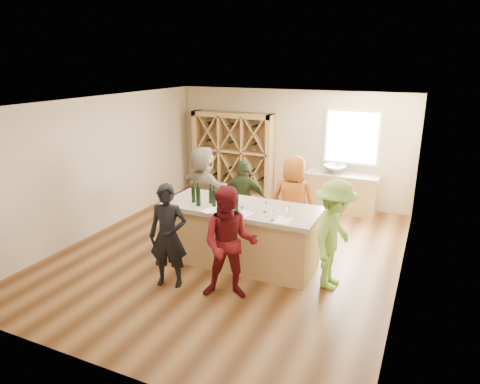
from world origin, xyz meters
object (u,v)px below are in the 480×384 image
at_px(wine_bottle_c, 211,196).
at_px(wine_bottle_e, 224,199).
at_px(wine_bottle_b, 198,196).
at_px(person_far_left, 204,189).
at_px(person_far_right, 293,202).
at_px(wine_rack, 233,155).
at_px(tasting_counter_base, 241,237).
at_px(sink, 335,169).
at_px(person_near_left, 168,236).
at_px(person_server, 334,235).
at_px(person_near_right, 230,244).
at_px(person_far_mid, 244,200).
at_px(wine_bottle_a, 193,195).
at_px(wine_bottle_f, 236,203).
at_px(wine_bottle_d, 214,198).

relative_size(wine_bottle_c, wine_bottle_e, 0.97).
distance_m(wine_bottle_b, person_far_left, 1.61).
distance_m(wine_bottle_b, person_far_right, 1.92).
bearing_deg(wine_rack, tasting_counter_base, -62.61).
bearing_deg(tasting_counter_base, sink, 76.51).
relative_size(tasting_counter_base, wine_bottle_b, 7.81).
height_order(tasting_counter_base, person_near_left, person_near_left).
distance_m(wine_rack, tasting_counter_base, 4.08).
relative_size(wine_rack, person_server, 1.24).
bearing_deg(person_near_right, person_far_mid, 89.60).
height_order(wine_rack, wine_bottle_a, wine_rack).
bearing_deg(person_near_right, wine_bottle_e, 102.06).
relative_size(tasting_counter_base, person_far_left, 1.44).
relative_size(person_far_mid, person_far_right, 0.90).
relative_size(wine_bottle_a, wine_bottle_e, 1.02).
bearing_deg(tasting_counter_base, wine_bottle_b, -156.37).
xyz_separation_m(wine_bottle_a, person_far_mid, (0.43, 1.23, -0.41)).
xyz_separation_m(tasting_counter_base, person_far_left, (-1.37, 1.12, 0.40)).
bearing_deg(person_server, wine_bottle_e, 97.05).
relative_size(wine_bottle_e, person_far_right, 0.15).
height_order(wine_bottle_b, person_near_left, person_near_left).
bearing_deg(person_far_mid, tasting_counter_base, 101.86).
distance_m(wine_bottle_b, person_server, 2.37).
height_order(wine_bottle_b, person_far_mid, person_far_mid).
bearing_deg(person_near_left, person_far_mid, 66.42).
xyz_separation_m(wine_bottle_a, wine_bottle_c, (0.30, 0.08, -0.01)).
distance_m(wine_bottle_e, person_far_right, 1.56).
height_order(person_near_right, person_far_left, person_far_left).
bearing_deg(person_server, tasting_counter_base, 90.87).
height_order(tasting_counter_base, wine_bottle_a, wine_bottle_a).
xyz_separation_m(wine_rack, person_far_mid, (1.44, -2.53, -0.29)).
distance_m(sink, wine_bottle_f, 3.90).
height_order(tasting_counter_base, person_far_right, person_far_right).
relative_size(person_far_right, person_far_left, 1.00).
distance_m(wine_bottle_c, person_near_right, 1.38).
height_order(wine_bottle_c, person_far_left, person_far_left).
distance_m(wine_bottle_d, person_far_mid, 1.34).
bearing_deg(wine_bottle_f, wine_bottle_b, 179.74).
xyz_separation_m(tasting_counter_base, wine_bottle_d, (-0.41, -0.22, 0.72)).
relative_size(wine_bottle_a, person_far_right, 0.16).
distance_m(tasting_counter_base, wine_bottle_f, 0.79).
relative_size(person_far_mid, wine_bottle_f, 5.40).
bearing_deg(wine_bottle_b, wine_bottle_c, 57.73).
bearing_deg(person_far_left, wine_bottle_c, 146.10).
height_order(sink, person_far_right, person_far_right).
bearing_deg(person_far_mid, wine_bottle_b, 69.40).
bearing_deg(wine_bottle_d, wine_bottle_e, 10.59).
bearing_deg(wine_bottle_f, person_far_left, 134.98).
bearing_deg(person_far_mid, wine_bottle_c, 73.85).
relative_size(tasting_counter_base, wine_bottle_a, 9.18).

